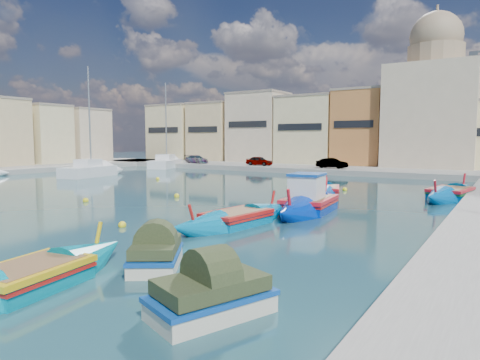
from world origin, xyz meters
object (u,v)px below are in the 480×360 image
Objects in this scene: church_block at (433,102)px; luzzu_cyan_south at (30,280)px; luzzu_blue_cabin at (309,204)px; tender_near at (156,255)px; luzzu_green at (324,192)px; tender_far at (211,297)px; luzzu_blue_south at (237,220)px; yacht_north at (171,163)px; yacht_midnorth at (101,171)px; luzzu_cyan_mid at (450,195)px.

luzzu_cyan_south is (-2.32, -50.17, -8.16)m from church_block.
luzzu_blue_cabin is 15.30m from luzzu_cyan_south.
luzzu_blue_cabin is 12.05m from tender_near.
luzzu_blue_cabin is 3.20× the size of tender_near.
luzzu_blue_cabin reaches higher than luzzu_green.
luzzu_blue_cabin is 2.98× the size of tender_far.
luzzu_green is at bearing 91.61° from luzzu_blue_south.
church_block is 6.51× the size of tender_near.
luzzu_cyan_south is (-0.06, -10.02, -0.00)m from luzzu_blue_south.
luzzu_cyan_south is (0.27, -21.74, -0.01)m from luzzu_green.
luzzu_blue_south is at bearing -44.23° from yacht_north.
luzzu_blue_cabin is at bearing -18.29° from yacht_midnorth.
yacht_midnorth is (-27.09, 24.65, 0.25)m from luzzu_cyan_south.
luzzu_cyan_south is at bearing -92.65° from church_block.
tender_far is at bearing -60.32° from luzzu_blue_south.
tender_far is (5.10, 1.17, 0.18)m from luzzu_cyan_south.
luzzu_blue_cabin reaches higher than luzzu_cyan_mid.
church_block reaches higher than luzzu_blue_south.
tender_far is at bearing -47.35° from yacht_north.
luzzu_blue_south reaches higher than tender_near.
church_block is 2.53× the size of luzzu_cyan_south.
luzzu_cyan_mid is at bearing 0.45° from yacht_midnorth.
church_block is 47.67m from tender_near.
yacht_north reaches higher than luzzu_cyan_south.
luzzu_blue_south is 2.82× the size of tender_near.
luzzu_cyan_south is at bearing -52.60° from yacht_north.
luzzu_green is 0.94× the size of luzzu_blue_south.
yacht_midnorth is (-28.60, 21.47, 0.10)m from tender_near.
luzzu_blue_cabin is at bearing -75.53° from luzzu_green.
tender_far is (-2.22, -23.75, 0.15)m from luzzu_cyan_mid.
yacht_north reaches higher than yacht_midnorth.
yacht_midnorth is at bearing -139.06° from church_block.
luzzu_green is 34.68m from yacht_north.
church_block reaches higher than tender_far.
yacht_midnorth is (-27.14, 14.63, 0.25)m from luzzu_blue_south.
luzzu_blue_south is at bearing 119.68° from tender_far.
luzzu_cyan_mid reaches higher than luzzu_cyan_south.
tender_near is at bearing -77.98° from luzzu_blue_south.
church_block is 1.53× the size of yacht_north.
church_block is 1.54× the size of yacht_midnorth.
tender_far is at bearing 12.93° from luzzu_cyan_south.
luzzu_blue_south is at bearing -28.33° from yacht_midnorth.
tender_far is at bearing -29.31° from tender_near.
luzzu_blue_south is 42.11m from yacht_north.
yacht_north is 1.01× the size of yacht_midnorth.
luzzu_cyan_mid is at bearing 58.59° from luzzu_blue_cabin.
luzzu_green is at bearing -95.21° from church_block.
luzzu_cyan_mid is at bearing -21.14° from yacht_north.
luzzu_blue_cabin is 1.25× the size of luzzu_cyan_south.
church_block is 29.69m from luzzu_green.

